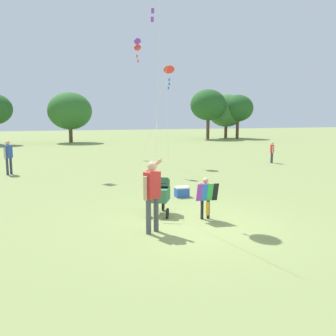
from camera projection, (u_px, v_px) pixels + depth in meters
The scene contains 10 objects.
ground_plane at pixel (195, 224), 9.15m from camera, with size 120.00×120.00×0.00m, color #849351.
treeline_distant at pixel (148, 109), 39.13m from camera, with size 31.00×5.88×5.60m.
child_with_butterfly_kite at pixel (206, 195), 9.52m from camera, with size 0.58×0.38×1.10m.
person_adult_flyer at pixel (152, 190), 8.38m from camera, with size 0.52×0.66×1.74m.
stroller at pixel (161, 193), 10.03m from camera, with size 0.83×1.10×1.03m.
kite_orange_delta at pixel (138, 46), 17.13m from camera, with size 1.52×1.49×6.27m.
kite_green_novelty at pixel (169, 71), 19.51m from camera, with size 1.64×3.74×5.35m.
person_sitting_far at pixel (8, 155), 16.69m from camera, with size 0.36×0.43×1.56m.
person_couple_left at pixel (272, 151), 20.82m from camera, with size 0.24×0.37×1.22m.
cooler_box at pixel (182, 192), 12.21m from camera, with size 0.45×0.33×0.35m.
Camera 1 is at (-3.36, -8.22, 2.71)m, focal length 39.12 mm.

